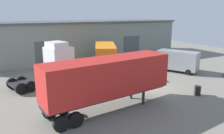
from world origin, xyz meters
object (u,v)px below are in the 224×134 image
(container_trailer_green, at_px, (108,78))
(tractor_unit_white, at_px, (55,64))
(traffic_cone, at_px, (154,76))
(oil_drum, at_px, (198,91))
(box_truck_yellow, at_px, (105,56))
(delivery_van_grey, at_px, (177,60))

(container_trailer_green, bearing_deg, tractor_unit_white, 95.34)
(tractor_unit_white, xyz_separation_m, traffic_cone, (10.28, -4.06, -1.82))
(container_trailer_green, xyz_separation_m, traffic_cone, (8.58, 4.92, -2.33))
(oil_drum, height_order, traffic_cone, oil_drum)
(box_truck_yellow, height_order, oil_drum, box_truck_yellow)
(container_trailer_green, distance_m, oil_drum, 9.00)
(box_truck_yellow, bearing_deg, tractor_unit_white, 129.44)
(box_truck_yellow, height_order, delivery_van_grey, box_truck_yellow)
(box_truck_yellow, xyz_separation_m, oil_drum, (3.39, -11.99, -1.54))
(container_trailer_green, distance_m, delivery_van_grey, 14.44)
(container_trailer_green, xyz_separation_m, oil_drum, (8.65, -1.23, -2.15))
(delivery_van_grey, height_order, traffic_cone, delivery_van_grey)
(box_truck_yellow, bearing_deg, traffic_cone, -125.30)
(container_trailer_green, height_order, traffic_cone, container_trailer_green)
(tractor_unit_white, height_order, traffic_cone, tractor_unit_white)
(box_truck_yellow, bearing_deg, oil_drum, -139.13)
(delivery_van_grey, bearing_deg, oil_drum, 121.74)
(container_trailer_green, bearing_deg, oil_drum, -13.47)
(delivery_van_grey, relative_size, traffic_cone, 9.91)
(box_truck_yellow, bearing_deg, container_trailer_green, 179.01)
(traffic_cone, bearing_deg, container_trailer_green, -150.17)
(oil_drum, bearing_deg, traffic_cone, 90.66)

